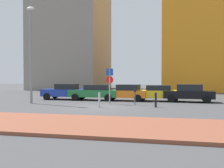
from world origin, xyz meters
The scene contains 14 objects.
ground_plane centered at (0.00, 0.00, 0.00)m, with size 120.00×120.00×0.00m, color #424244.
sidewalk_brick centered at (0.00, -6.84, 0.07)m, with size 40.00×4.46×0.14m, color brown.
parked_car_blue centered at (-5.02, 5.56, 0.78)m, with size 4.39×2.06×1.52m.
parked_car_green centered at (-2.01, 5.43, 0.77)m, with size 4.60×2.13×1.45m.
parked_car_orange centered at (0.94, 5.45, 0.78)m, with size 4.12×2.13×1.50m.
parked_car_yellow centered at (3.85, 5.72, 0.77)m, with size 4.18×2.08×1.44m.
parked_car_black centered at (6.52, 5.50, 0.80)m, with size 4.31×2.19×1.55m.
parking_sign_post centered at (0.13, 2.38, 1.81)m, with size 0.60×0.14×2.88m.
parking_meter centered at (2.20, 2.21, 0.84)m, with size 0.18×0.14×1.28m.
street_lamp centered at (-6.31, 1.47, 4.61)m, with size 0.70×0.36×7.94m.
traffic_bollard_near centered at (3.86, 0.87, 0.53)m, with size 0.16×0.16×1.05m, color black.
traffic_bollard_mid centered at (-0.07, -0.06, 0.53)m, with size 0.15×0.15×1.06m, color #B7B7BC.
building_colorful_midrise centered at (13.46, 26.54, 14.53)m, with size 19.08×14.34×29.07m, color orange.
building_under_construction centered at (-12.86, 27.29, 11.19)m, with size 12.17×13.52×22.39m, color gray.
Camera 1 is at (4.59, -17.04, 2.11)m, focal length 39.69 mm.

